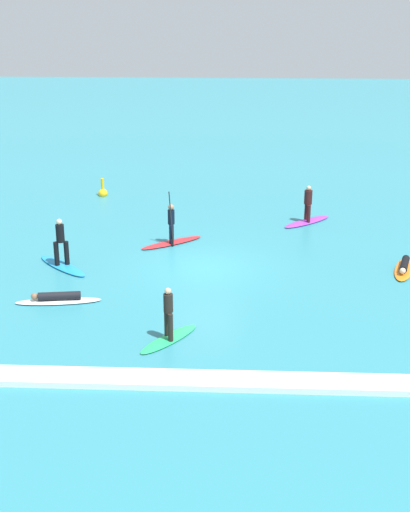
{
  "coord_description": "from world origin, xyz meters",
  "views": [
    {
      "loc": [
        1.19,
        -25.64,
        10.15
      ],
      "look_at": [
        0.0,
        0.0,
        0.5
      ],
      "focal_mm": 50.82,
      "sensor_mm": 36.0,
      "label": 1
    }
  ],
  "objects_px": {
    "surfer_on_green_board": "(169,326)",
    "surfer_on_blue_board": "(62,255)",
    "surfer_on_orange_board": "(404,267)",
    "marker_buoy": "(103,192)",
    "surfer_on_white_board": "(58,299)",
    "surfer_on_purple_board": "(307,213)",
    "surfer_on_red_board": "(171,235)"
  },
  "relations": [
    {
      "from": "surfer_on_orange_board",
      "to": "surfer_on_red_board",
      "type": "height_order",
      "value": "surfer_on_red_board"
    },
    {
      "from": "surfer_on_white_board",
      "to": "marker_buoy",
      "type": "distance_m",
      "value": 13.3
    },
    {
      "from": "surfer_on_white_board",
      "to": "surfer_on_orange_board",
      "type": "bearing_deg",
      "value": -172.4
    },
    {
      "from": "surfer_on_purple_board",
      "to": "marker_buoy",
      "type": "relative_size",
      "value": 2.42
    },
    {
      "from": "surfer_on_green_board",
      "to": "surfer_on_orange_board",
      "type": "distance_m",
      "value": 10.34
    },
    {
      "from": "surfer_on_white_board",
      "to": "marker_buoy",
      "type": "xyz_separation_m",
      "value": [
        -0.84,
        13.27,
        0.04
      ]
    },
    {
      "from": "surfer_on_blue_board",
      "to": "marker_buoy",
      "type": "bearing_deg",
      "value": -43.74
    },
    {
      "from": "surfer_on_blue_board",
      "to": "surfer_on_purple_board",
      "type": "height_order",
      "value": "surfer_on_blue_board"
    },
    {
      "from": "marker_buoy",
      "to": "surfer_on_green_board",
      "type": "bearing_deg",
      "value": -72.92
    },
    {
      "from": "surfer_on_purple_board",
      "to": "surfer_on_red_board",
      "type": "bearing_deg",
      "value": -13.62
    },
    {
      "from": "surfer_on_red_board",
      "to": "surfer_on_white_board",
      "type": "relative_size",
      "value": 0.89
    },
    {
      "from": "surfer_on_green_board",
      "to": "surfer_on_blue_board",
      "type": "height_order",
      "value": "surfer_on_blue_board"
    },
    {
      "from": "surfer_on_green_board",
      "to": "surfer_on_white_board",
      "type": "height_order",
      "value": "surfer_on_green_board"
    },
    {
      "from": "surfer_on_white_board",
      "to": "surfer_on_blue_board",
      "type": "bearing_deg",
      "value": -87.77
    },
    {
      "from": "surfer_on_blue_board",
      "to": "surfer_on_white_board",
      "type": "bearing_deg",
      "value": 145.38
    },
    {
      "from": "surfer_on_green_board",
      "to": "marker_buoy",
      "type": "xyz_separation_m",
      "value": [
        -4.87,
        15.85,
        -0.3
      ]
    },
    {
      "from": "surfer_on_blue_board",
      "to": "surfer_on_white_board",
      "type": "distance_m",
      "value": 3.36
    },
    {
      "from": "surfer_on_red_board",
      "to": "surfer_on_white_board",
      "type": "distance_m",
      "value": 6.97
    },
    {
      "from": "surfer_on_blue_board",
      "to": "surfer_on_red_board",
      "type": "relative_size",
      "value": 0.96
    },
    {
      "from": "surfer_on_red_board",
      "to": "surfer_on_white_board",
      "type": "height_order",
      "value": "surfer_on_red_board"
    },
    {
      "from": "marker_buoy",
      "to": "surfer_on_orange_board",
      "type": "bearing_deg",
      "value": -36.45
    },
    {
      "from": "surfer_on_orange_board",
      "to": "marker_buoy",
      "type": "xyz_separation_m",
      "value": [
        -13.22,
        9.76,
        0.04
      ]
    },
    {
      "from": "surfer_on_purple_board",
      "to": "marker_buoy",
      "type": "bearing_deg",
      "value": -63.48
    },
    {
      "from": "surfer_on_orange_board",
      "to": "surfer_on_red_board",
      "type": "bearing_deg",
      "value": -89.26
    },
    {
      "from": "surfer_on_purple_board",
      "to": "surfer_on_red_board",
      "type": "distance_m",
      "value": 6.69
    },
    {
      "from": "surfer_on_green_board",
      "to": "surfer_on_white_board",
      "type": "bearing_deg",
      "value": 93.27
    },
    {
      "from": "surfer_on_green_board",
      "to": "surfer_on_purple_board",
      "type": "height_order",
      "value": "same"
    },
    {
      "from": "surfer_on_purple_board",
      "to": "surfer_on_orange_board",
      "type": "xyz_separation_m",
      "value": [
        3.16,
        -5.77,
        -0.34
      ]
    },
    {
      "from": "surfer_on_purple_board",
      "to": "surfer_on_blue_board",
      "type": "bearing_deg",
      "value": -10.48
    },
    {
      "from": "surfer_on_blue_board",
      "to": "marker_buoy",
      "type": "height_order",
      "value": "surfer_on_blue_board"
    },
    {
      "from": "surfer_on_red_board",
      "to": "marker_buoy",
      "type": "bearing_deg",
      "value": -96.62
    },
    {
      "from": "surfer_on_purple_board",
      "to": "surfer_on_green_board",
      "type": "bearing_deg",
      "value": 24.52
    }
  ]
}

